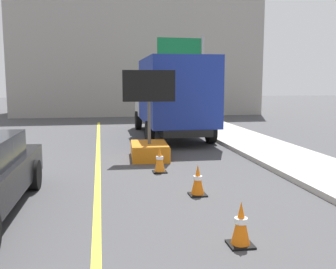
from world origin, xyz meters
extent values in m
cube|color=orange|center=(1.57, 13.26, 0.23)|extent=(1.19, 1.85, 0.45)
cylinder|color=#4C4C4C|center=(1.57, 13.26, 1.10)|extent=(0.10, 0.10, 1.30)
cube|color=black|center=(1.57, 13.26, 2.23)|extent=(1.60, 0.16, 0.95)
sphere|color=yellow|center=(2.12, 13.28, 2.23)|extent=(0.09, 0.09, 0.09)
sphere|color=yellow|center=(1.82, 13.30, 2.23)|extent=(0.09, 0.09, 0.09)
sphere|color=yellow|center=(1.52, 13.31, 2.23)|extent=(0.09, 0.09, 0.09)
sphere|color=yellow|center=(1.23, 13.33, 2.23)|extent=(0.09, 0.09, 0.09)
sphere|color=yellow|center=(1.06, 13.34, 2.41)|extent=(0.09, 0.09, 0.09)
sphere|color=yellow|center=(1.06, 13.34, 2.04)|extent=(0.09, 0.09, 0.09)
cube|color=black|center=(3.10, 17.96, 0.57)|extent=(1.78, 7.35, 0.25)
cube|color=silver|center=(3.11, 20.60, 1.65)|extent=(2.48, 2.07, 1.90)
cube|color=navy|center=(3.09, 16.83, 1.98)|extent=(2.50, 5.01, 2.56)
cylinder|color=black|center=(1.93, 20.46, 0.45)|extent=(0.29, 0.90, 0.90)
cylinder|color=black|center=(4.29, 20.44, 0.45)|extent=(0.29, 0.90, 0.90)
cylinder|color=black|center=(1.90, 15.76, 0.45)|extent=(0.29, 0.90, 0.90)
cylinder|color=black|center=(4.26, 15.75, 0.45)|extent=(0.29, 0.90, 0.90)
cylinder|color=black|center=(-1.36, 10.19, 0.33)|extent=(0.24, 0.67, 0.66)
cylinder|color=gray|center=(6.03, 23.79, 2.50)|extent=(0.18, 0.18, 5.00)
cube|color=#0F6033|center=(4.64, 23.68, 4.15)|extent=(2.60, 0.26, 1.30)
cube|color=white|center=(4.63, 23.72, 4.15)|extent=(1.82, 0.15, 0.18)
cube|color=gray|center=(2.82, 31.04, 4.11)|extent=(16.98, 7.40, 8.22)
cube|color=black|center=(2.07, 6.59, 0.01)|extent=(0.36, 0.36, 0.03)
cone|color=orange|center=(2.07, 6.59, 0.35)|extent=(0.28, 0.28, 0.63)
cylinder|color=white|center=(2.07, 6.59, 0.38)|extent=(0.19, 0.19, 0.08)
cube|color=black|center=(2.07, 9.15, 0.01)|extent=(0.36, 0.36, 0.03)
cone|color=orange|center=(2.07, 9.15, 0.34)|extent=(0.28, 0.28, 0.63)
cylinder|color=white|center=(2.07, 9.15, 0.37)|extent=(0.19, 0.19, 0.08)
cube|color=black|center=(1.60, 11.33, 0.01)|extent=(0.36, 0.36, 0.03)
cone|color=orange|center=(1.60, 11.33, 0.35)|extent=(0.28, 0.28, 0.65)
cylinder|color=white|center=(1.60, 11.33, 0.39)|extent=(0.19, 0.19, 0.08)
camera|label=1|loc=(0.10, 1.46, 2.38)|focal=41.68mm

